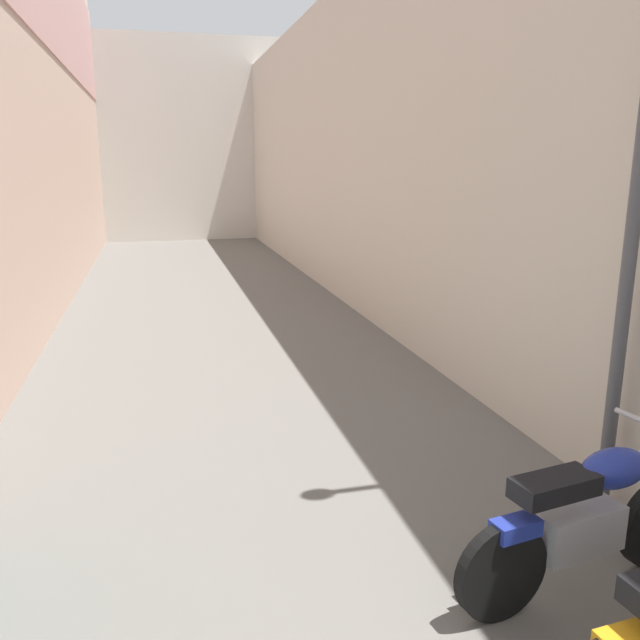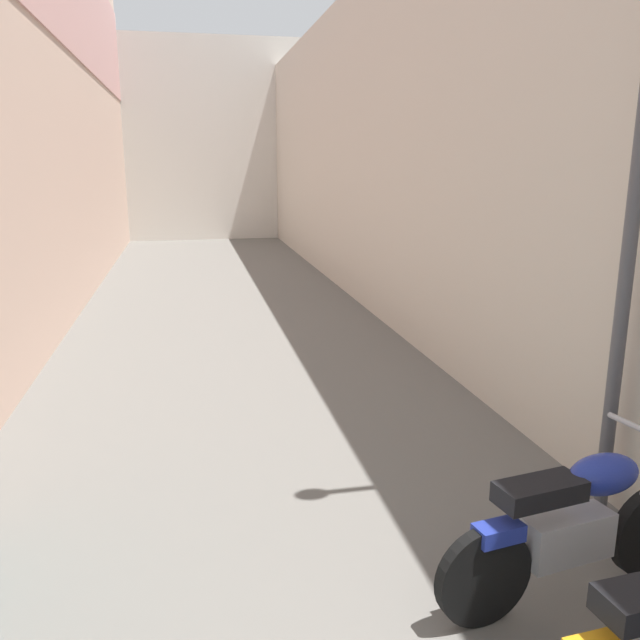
# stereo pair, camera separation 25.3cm
# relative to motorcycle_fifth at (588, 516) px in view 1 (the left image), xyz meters

# --- Properties ---
(ground_plane) EXTENTS (40.38, 40.38, 0.00)m
(ground_plane) POSITION_rel_motorcycle_fifth_xyz_m (-1.56, 5.24, -0.50)
(ground_plane) COLOR #66635E
(building_left) EXTENTS (0.45, 24.38, 8.01)m
(building_left) POSITION_rel_motorcycle_fifth_xyz_m (-4.26, 7.19, 3.54)
(building_left) COLOR beige
(building_left) RESTS_ON ground
(building_right) EXTENTS (0.45, 24.38, 5.70)m
(building_right) POSITION_rel_motorcycle_fifth_xyz_m (1.14, 7.24, 2.35)
(building_right) COLOR beige
(building_right) RESTS_ON ground
(building_far_end) EXTENTS (8.01, 2.00, 6.59)m
(building_far_end) POSITION_rel_motorcycle_fifth_xyz_m (-1.56, 20.43, 2.79)
(building_far_end) COLOR beige
(building_far_end) RESTS_ON ground
(motorcycle_fifth) EXTENTS (1.84, 0.58, 1.04)m
(motorcycle_fifth) POSITION_rel_motorcycle_fifth_xyz_m (0.00, 0.00, 0.00)
(motorcycle_fifth) COLOR black
(motorcycle_fifth) RESTS_ON ground
(street_lamp) EXTENTS (0.79, 0.18, 5.02)m
(street_lamp) POSITION_rel_motorcycle_fifth_xyz_m (0.71, 0.85, 2.41)
(street_lamp) COLOR #47474C
(street_lamp) RESTS_ON ground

